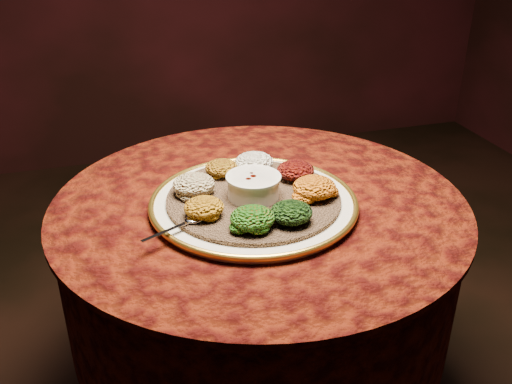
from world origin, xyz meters
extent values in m
cylinder|color=black|center=(0.00, 0.00, 0.34)|extent=(0.12, 0.12, 0.68)
cylinder|color=black|center=(0.00, 0.00, 0.70)|extent=(0.80, 0.80, 0.04)
cylinder|color=#481106|center=(0.00, 0.00, 0.56)|extent=(0.93, 0.93, 0.34)
cylinder|color=#481106|center=(0.00, 0.00, 0.73)|extent=(0.96, 0.96, 0.01)
cylinder|color=beige|center=(-0.02, -0.03, 0.74)|extent=(0.54, 0.54, 0.02)
torus|color=gold|center=(-0.02, -0.03, 0.75)|extent=(0.47, 0.47, 0.01)
cylinder|color=brown|center=(-0.02, -0.03, 0.76)|extent=(0.43, 0.43, 0.01)
cylinder|color=silver|center=(-0.02, -0.03, 0.79)|extent=(0.11, 0.11, 0.05)
cylinder|color=silver|center=(-0.02, -0.03, 0.81)|extent=(0.12, 0.12, 0.01)
cylinder|color=#660905|center=(-0.02, -0.03, 0.80)|extent=(0.10, 0.10, 0.01)
ellipsoid|color=silver|center=(-0.17, -0.10, 0.77)|extent=(0.04, 0.03, 0.01)
cube|color=silver|center=(-0.23, -0.13, 0.77)|extent=(0.11, 0.06, 0.00)
ellipsoid|color=white|center=(0.02, 0.10, 0.78)|extent=(0.10, 0.09, 0.05)
ellipsoid|color=black|center=(0.10, 0.03, 0.78)|extent=(0.09, 0.08, 0.04)
ellipsoid|color=#C89110|center=(0.11, -0.07, 0.79)|extent=(0.10, 0.09, 0.05)
ellipsoid|color=black|center=(0.02, -0.16, 0.78)|extent=(0.09, 0.08, 0.04)
ellipsoid|color=#A0210A|center=(-0.06, -0.16, 0.78)|extent=(0.09, 0.09, 0.04)
ellipsoid|color=#AF710F|center=(-0.15, -0.08, 0.78)|extent=(0.08, 0.08, 0.04)
ellipsoid|color=maroon|center=(-0.15, 0.02, 0.78)|extent=(0.10, 0.09, 0.05)
ellipsoid|color=#8A6110|center=(-0.06, 0.10, 0.78)|extent=(0.08, 0.08, 0.04)
camera|label=1|loc=(-0.34, -1.11, 1.36)|focal=40.00mm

